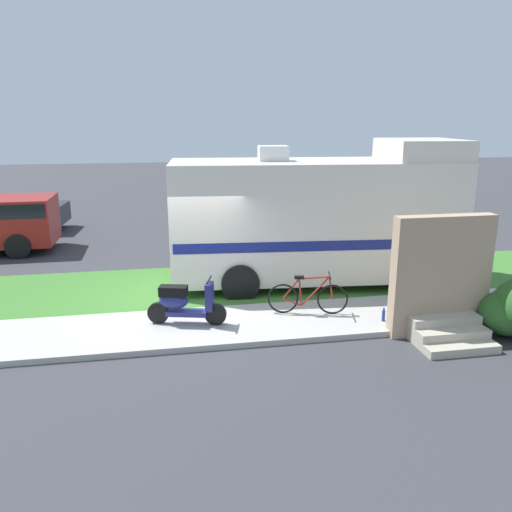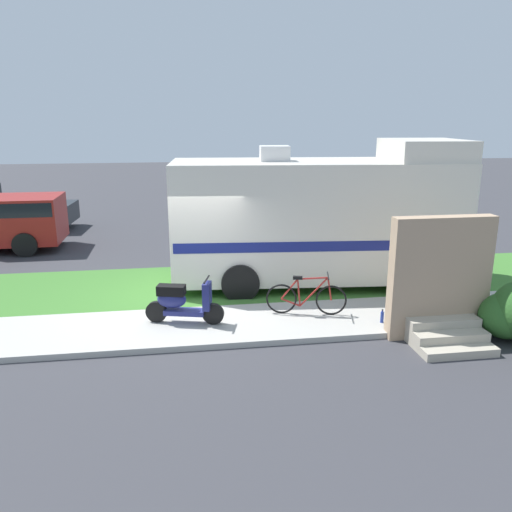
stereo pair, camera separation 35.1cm
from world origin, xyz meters
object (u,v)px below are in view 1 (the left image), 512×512
Objects in this scene: bottle_green at (383,315)px; bottle_spare at (393,302)px; scooter at (183,302)px; motorhome_rv at (319,218)px; bicycle at (308,297)px.

bottle_spare is at bearing 52.32° from bottle_green.
scooter reaches higher than bottle_spare.
motorhome_rv is 3.37m from bottle_green.
motorhome_rv reaches higher than bottle_spare.
bottle_spare is (1.09, -2.24, -1.52)m from motorhome_rv.
bicycle is at bearing 154.37° from bottle_green.
bicycle is 1.61m from bottle_green.
motorhome_rv is at bearing 33.85° from scooter.
scooter reaches higher than bottle_green.
bottle_green is (4.06, -0.60, -0.34)m from scooter.
bottle_green is at bearing -127.68° from bottle_spare.
scooter is at bearing -178.05° from bicycle.
bicycle is (-0.90, -2.28, -1.26)m from motorhome_rv.
bicycle is (2.63, 0.09, -0.08)m from scooter.
bicycle is at bearing 1.95° from scooter.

